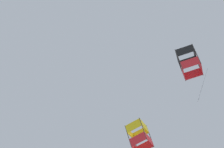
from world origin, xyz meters
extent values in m
cube|color=yellow|center=(2.69, -4.66, 41.19)|extent=(0.51, 1.43, 0.75)
cube|color=yellow|center=(4.03, -4.37, 40.86)|extent=(0.51, 1.43, 0.75)
cube|color=yellow|center=(3.51, -5.21, 41.03)|extent=(1.53, 0.37, 1.07)
cube|color=yellow|center=(3.21, -3.82, 41.03)|extent=(1.53, 0.37, 1.07)
cube|color=red|center=(2.35, -4.73, 39.82)|extent=(0.51, 1.43, 0.75)
cube|color=red|center=(3.70, -4.44, 39.48)|extent=(0.51, 1.43, 0.75)
cube|color=red|center=(3.18, -5.28, 39.65)|extent=(1.53, 0.37, 1.07)
cube|color=red|center=(2.88, -3.89, 39.65)|extent=(1.53, 0.37, 1.07)
cylinder|color=#332D28|center=(2.67, -5.39, 40.50)|extent=(0.60, 0.18, 2.23)
cylinder|color=#332D28|center=(2.37, -4.00, 40.50)|extent=(0.60, 0.18, 2.23)
cylinder|color=#332D28|center=(4.02, -5.10, 40.17)|extent=(0.60, 0.18, 2.23)
cylinder|color=#332D28|center=(3.72, -3.71, 40.17)|extent=(0.60, 0.18, 2.23)
cube|color=black|center=(-3.51, -3.77, 45.18)|extent=(0.71, 1.39, 0.77)
cube|color=black|center=(-2.20, -3.22, 44.96)|extent=(0.71, 1.39, 0.77)
cube|color=black|center=(-2.57, -4.16, 45.07)|extent=(1.43, 0.64, 0.97)
cube|color=black|center=(-3.13, -2.83, 45.07)|extent=(1.43, 0.64, 0.97)
cube|color=red|center=(-3.70, -3.86, 43.76)|extent=(0.71, 1.39, 0.77)
cube|color=red|center=(-2.39, -3.30, 43.54)|extent=(0.71, 1.39, 0.77)
cube|color=red|center=(-2.77, -4.24, 43.65)|extent=(1.43, 0.64, 0.97)
cube|color=red|center=(-3.33, -2.92, 43.65)|extent=(1.43, 0.64, 0.97)
cylinder|color=#332D28|center=(-3.32, -4.48, 44.47)|extent=(0.39, 0.21, 2.30)
cylinder|color=#332D28|center=(-3.89, -3.15, 44.47)|extent=(0.39, 0.21, 2.30)
cylinder|color=#332D28|center=(-2.02, -3.92, 44.25)|extent=(0.39, 0.21, 2.30)
cylinder|color=#332D28|center=(-2.58, -2.60, 44.25)|extent=(0.39, 0.21, 2.30)
cylinder|color=#47474C|center=(-3.82, -3.23, 41.43)|extent=(0.75, 1.45, 3.68)
camera|label=1|loc=(-11.39, 15.58, 25.94)|focal=53.65mm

